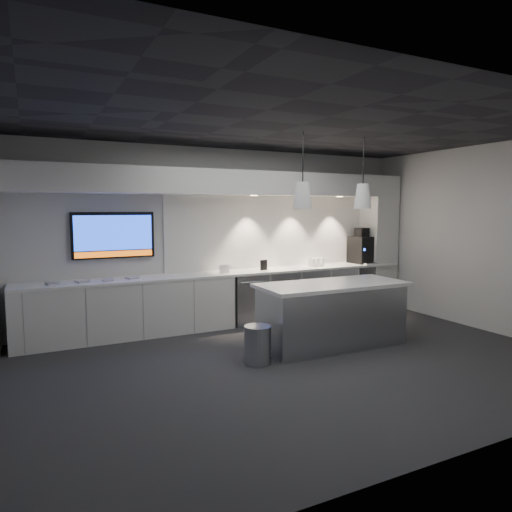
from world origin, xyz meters
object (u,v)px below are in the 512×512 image
bin (258,345)px  coffee_machine (362,249)px  wall_tv (114,235)px  island (332,314)px

bin → coffee_machine: coffee_machine is taller
wall_tv → coffee_machine: 4.70m
bin → island: bearing=9.4°
wall_tv → bin: bearing=-58.7°
bin → wall_tv: bearing=121.3°
wall_tv → bin: wall_tv is taller
wall_tv → bin: 2.96m
wall_tv → coffee_machine: size_ratio=1.80×
wall_tv → bin: size_ratio=2.57×
wall_tv → island: (2.68, -2.05, -1.10)m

